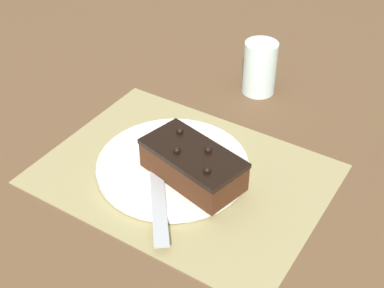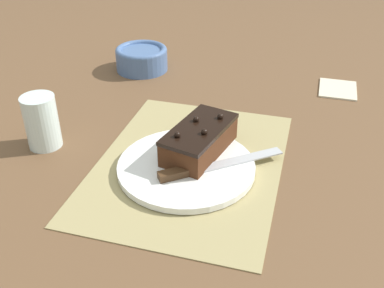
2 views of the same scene
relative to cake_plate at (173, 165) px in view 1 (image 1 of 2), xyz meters
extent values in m
plane|color=brown|center=(0.02, 0.00, -0.01)|extent=(3.00, 3.00, 0.00)
cube|color=tan|center=(0.02, 0.00, -0.01)|extent=(0.46, 0.34, 0.00)
cylinder|color=white|center=(0.00, 0.00, 0.00)|extent=(0.25, 0.25, 0.01)
cube|color=#472614|center=(0.05, -0.01, 0.03)|extent=(0.18, 0.12, 0.05)
cube|color=black|center=(0.05, -0.01, 0.06)|extent=(0.18, 0.12, 0.01)
sphere|color=black|center=(0.00, 0.02, 0.06)|extent=(0.01, 0.01, 0.01)
sphere|color=black|center=(0.03, -0.03, 0.06)|extent=(0.01, 0.01, 0.01)
sphere|color=black|center=(0.07, 0.00, 0.06)|extent=(0.01, 0.01, 0.01)
sphere|color=black|center=(0.09, -0.04, 0.06)|extent=(0.01, 0.01, 0.01)
cube|color=#472D19|center=(-0.04, 0.00, 0.01)|extent=(0.06, 0.07, 0.01)
cube|color=#B7BABF|center=(0.04, -0.10, 0.01)|extent=(0.12, 0.15, 0.00)
cylinder|color=silver|center=(0.01, 0.30, 0.04)|extent=(0.07, 0.07, 0.11)
camera|label=1|loc=(0.39, -0.56, 0.58)|focal=50.00mm
camera|label=2|loc=(-0.65, -0.20, 0.48)|focal=42.00mm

